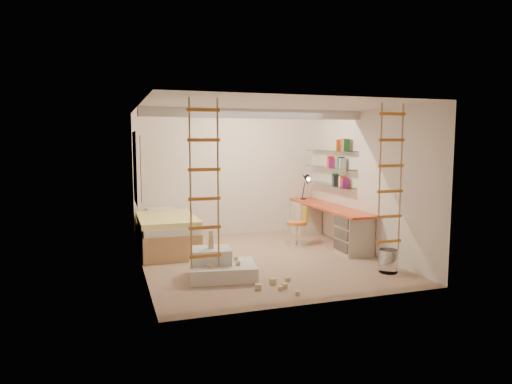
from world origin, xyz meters
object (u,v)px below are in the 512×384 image
object	(u,v)px
desk	(328,223)
play_platform	(219,266)
swivel_chair	(298,231)
bed	(166,233)

from	to	relation	value
desk	play_platform	bearing A→B (deg)	-148.29
desk	play_platform	xyz separation A→B (m)	(-2.65, -1.64, -0.23)
swivel_chair	play_platform	bearing A→B (deg)	-141.10
bed	desk	bearing A→B (deg)	-6.49
swivel_chair	desk	bearing A→B (deg)	3.80
play_platform	swivel_chair	bearing A→B (deg)	38.90
desk	swivel_chair	distance (m)	0.69
bed	swivel_chair	world-z (taller)	swivel_chair
play_platform	desk	bearing A→B (deg)	31.71
play_platform	bed	bearing A→B (deg)	105.18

